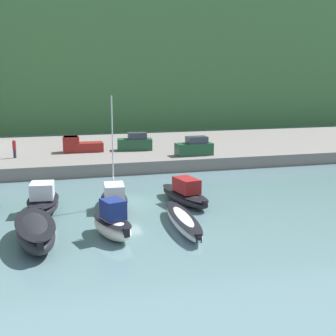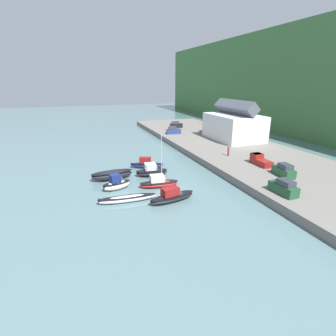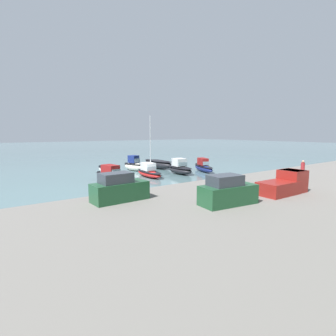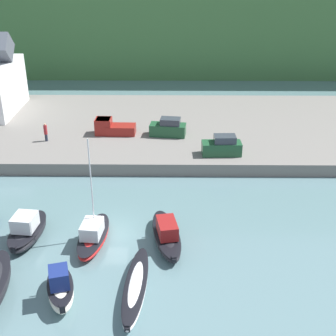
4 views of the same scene
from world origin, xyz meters
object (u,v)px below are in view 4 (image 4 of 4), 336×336
(moored_boat_5, at_px, (60,288))
(person_on_quay, at_px, (46,132))
(parked_car_3, at_px, (168,128))
(moored_boat_3, at_px, (167,235))
(parked_car_1, at_px, (222,146))
(moored_boat_6, at_px, (136,287))
(moored_boat_1, at_px, (27,230))
(moored_boat_2, at_px, (93,235))
(pickup_truck_0, at_px, (112,127))

(moored_boat_5, distance_m, person_on_quay, 26.02)
(parked_car_3, height_order, person_on_quay, parked_car_3)
(moored_boat_3, relative_size, moored_boat_5, 1.53)
(moored_boat_3, distance_m, parked_car_1, 15.83)
(moored_boat_6, distance_m, parked_car_3, 26.36)
(moored_boat_1, relative_size, moored_boat_2, 0.67)
(moored_boat_2, relative_size, moored_boat_6, 1.05)
(moored_boat_6, bearing_deg, parked_car_1, 72.67)
(moored_boat_5, relative_size, pickup_truck_0, 1.01)
(parked_car_1, xyz_separation_m, parked_car_3, (-5.84, 5.46, 0.00))
(parked_car_1, relative_size, person_on_quay, 1.99)
(moored_boat_2, bearing_deg, moored_boat_1, -179.02)
(parked_car_3, bearing_deg, moored_boat_5, 172.62)
(moored_boat_2, height_order, parked_car_3, moored_boat_2)
(moored_boat_1, bearing_deg, parked_car_3, 66.65)
(moored_boat_3, bearing_deg, moored_boat_6, -119.20)
(parked_car_1, bearing_deg, moored_boat_1, 127.90)
(person_on_quay, bearing_deg, parked_car_3, 7.54)
(parked_car_1, bearing_deg, moored_boat_3, 156.50)
(moored_boat_3, height_order, person_on_quay, person_on_quay)
(parked_car_1, distance_m, pickup_truck_0, 13.90)
(moored_boat_6, relative_size, person_on_quay, 3.97)
(moored_boat_6, height_order, parked_car_1, parked_car_1)
(moored_boat_5, bearing_deg, moored_boat_3, 27.94)
(moored_boat_5, bearing_deg, parked_car_1, 43.28)
(parked_car_3, xyz_separation_m, person_on_quay, (-14.04, -1.86, 0.18))
(moored_boat_3, distance_m, parked_car_3, 20.18)
(moored_boat_1, distance_m, moored_boat_3, 11.35)
(moored_boat_2, bearing_deg, moored_boat_5, -94.51)
(moored_boat_1, xyz_separation_m, parked_car_3, (11.29, 19.77, 1.41))
(moored_boat_3, distance_m, moored_boat_6, 6.44)
(moored_boat_1, bearing_deg, parked_car_1, 46.25)
(person_on_quay, bearing_deg, moored_boat_1, -81.28)
(moored_boat_5, height_order, parked_car_3, parked_car_3)
(moored_boat_2, xyz_separation_m, person_on_quay, (-8.19, 18.34, 1.73))
(moored_boat_3, bearing_deg, pickup_truck_0, 97.61)
(moored_boat_5, distance_m, parked_car_1, 25.02)
(moored_boat_1, relative_size, parked_car_1, 1.40)
(moored_boat_1, distance_m, moored_boat_5, 8.29)
(parked_car_1, bearing_deg, moored_boat_2, 139.63)
(parked_car_3, xyz_separation_m, pickup_truck_0, (-6.73, 0.46, -0.10))
(moored_boat_6, bearing_deg, moored_boat_2, 125.95)
(parked_car_1, xyz_separation_m, person_on_quay, (-19.87, 3.61, 0.18))
(moored_boat_6, xyz_separation_m, person_on_quay, (-12.04, 24.36, 1.96))
(parked_car_1, xyz_separation_m, pickup_truck_0, (-12.57, 5.92, -0.10))
(parked_car_3, bearing_deg, moored_boat_2, 171.14)
(moored_boat_2, distance_m, person_on_quay, 20.16)
(parked_car_3, bearing_deg, moored_boat_3, -172.57)
(parked_car_3, bearing_deg, moored_boat_6, -177.07)
(moored_boat_5, bearing_deg, moored_boat_2, 64.22)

